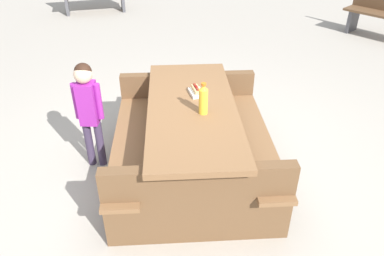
{
  "coord_description": "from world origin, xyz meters",
  "views": [
    {
      "loc": [
        -2.7,
        0.74,
        2.32
      ],
      "look_at": [
        0.0,
        0.0,
        0.52
      ],
      "focal_mm": 34.97,
      "sensor_mm": 36.0,
      "label": 1
    }
  ],
  "objects_px": {
    "soda_bottle": "(203,99)",
    "child_in_coat": "(88,104)",
    "picnic_table": "(192,135)",
    "hotdog_tray": "(196,91)"
  },
  "relations": [
    {
      "from": "soda_bottle",
      "to": "child_in_coat",
      "type": "height_order",
      "value": "child_in_coat"
    },
    {
      "from": "picnic_table",
      "to": "soda_bottle",
      "type": "height_order",
      "value": "soda_bottle"
    },
    {
      "from": "soda_bottle",
      "to": "hotdog_tray",
      "type": "distance_m",
      "value": 0.36
    },
    {
      "from": "picnic_table",
      "to": "soda_bottle",
      "type": "distance_m",
      "value": 0.46
    },
    {
      "from": "hotdog_tray",
      "to": "soda_bottle",
      "type": "bearing_deg",
      "value": 173.6
    },
    {
      "from": "picnic_table",
      "to": "hotdog_tray",
      "type": "relative_size",
      "value": 11.36
    },
    {
      "from": "picnic_table",
      "to": "child_in_coat",
      "type": "relative_size",
      "value": 1.92
    },
    {
      "from": "soda_bottle",
      "to": "hotdog_tray",
      "type": "height_order",
      "value": "soda_bottle"
    },
    {
      "from": "hotdog_tray",
      "to": "child_in_coat",
      "type": "bearing_deg",
      "value": 77.57
    },
    {
      "from": "picnic_table",
      "to": "child_in_coat",
      "type": "distance_m",
      "value": 0.99
    }
  ]
}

